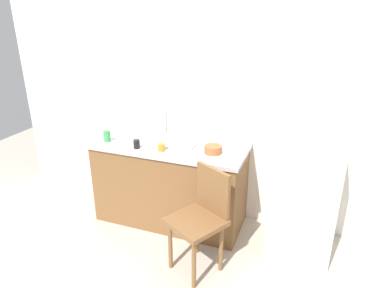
# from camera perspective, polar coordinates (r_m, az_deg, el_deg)

# --- Properties ---
(ground_plane) EXTENTS (8.00, 8.00, 0.00)m
(ground_plane) POSITION_cam_1_polar(r_m,az_deg,el_deg) (3.12, -1.46, -19.87)
(ground_plane) COLOR #BCB2A3
(back_wall) EXTENTS (4.80, 0.10, 2.48)m
(back_wall) POSITION_cam_1_polar(r_m,az_deg,el_deg) (3.39, 4.66, 7.44)
(back_wall) COLOR white
(back_wall) RESTS_ON ground_plane
(cabinet_base) EXTENTS (1.46, 0.60, 0.81)m
(cabinet_base) POSITION_cam_1_polar(r_m,az_deg,el_deg) (3.51, -3.57, -6.70)
(cabinet_base) COLOR brown
(cabinet_base) RESTS_ON ground_plane
(countertop) EXTENTS (1.50, 0.64, 0.04)m
(countertop) POSITION_cam_1_polar(r_m,az_deg,el_deg) (3.33, -3.74, -0.26)
(countertop) COLOR #B7B7BC
(countertop) RESTS_ON cabinet_base
(faucet) EXTENTS (0.02, 0.02, 0.29)m
(faucet) POSITION_cam_1_polar(r_m,az_deg,el_deg) (3.55, -4.79, 4.00)
(faucet) COLOR #B7B7BC
(faucet) RESTS_ON countertop
(refrigerator) EXTENTS (0.53, 0.62, 1.17)m
(refrigerator) POSITION_cam_1_polar(r_m,az_deg,el_deg) (3.17, 18.21, -7.45)
(refrigerator) COLOR silver
(refrigerator) RESTS_ON ground_plane
(chair) EXTENTS (0.54, 0.54, 0.89)m
(chair) POSITION_cam_1_polar(r_m,az_deg,el_deg) (2.84, 1.57, -11.88)
(chair) COLOR brown
(chair) RESTS_ON ground_plane
(dish_tray) EXTENTS (0.28, 0.20, 0.05)m
(dish_tray) POSITION_cam_1_polar(r_m,az_deg,el_deg) (3.26, -1.86, 0.14)
(dish_tray) COLOR white
(dish_tray) RESTS_ON countertop
(terracotta_bowl) EXTENTS (0.16, 0.16, 0.07)m
(terracotta_bowl) POSITION_cam_1_polar(r_m,az_deg,el_deg) (3.10, 3.53, -0.89)
(terracotta_bowl) COLOR #B25B33
(terracotta_bowl) RESTS_ON countertop
(cup_orange) EXTENTS (0.07, 0.07, 0.08)m
(cup_orange) POSITION_cam_1_polar(r_m,az_deg,el_deg) (3.14, -5.13, -0.53)
(cup_orange) COLOR orange
(cup_orange) RESTS_ON countertop
(cup_green) EXTENTS (0.07, 0.07, 0.11)m
(cup_green) POSITION_cam_1_polar(r_m,az_deg,el_deg) (3.46, -13.97, 1.31)
(cup_green) COLOR green
(cup_green) RESTS_ON countertop
(cup_black) EXTENTS (0.06, 0.06, 0.08)m
(cup_black) POSITION_cam_1_polar(r_m,az_deg,el_deg) (3.24, -9.20, 0.01)
(cup_black) COLOR black
(cup_black) RESTS_ON countertop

